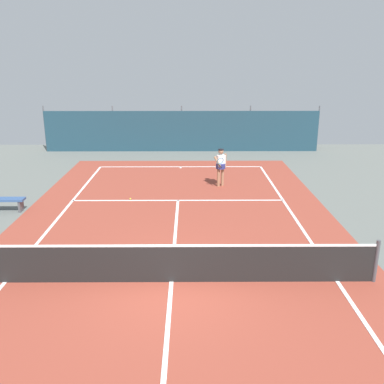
{
  "coord_description": "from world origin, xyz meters",
  "views": [
    {
      "loc": [
        0.45,
        -9.44,
        5.25
      ],
      "look_at": [
        0.54,
        4.62,
        0.9
      ],
      "focal_mm": 40.0,
      "sensor_mm": 36.0,
      "label": 1
    }
  ],
  "objects_px": {
    "tennis_net": "(171,263)",
    "tennis_player": "(221,165)",
    "courtside_bench": "(2,201)",
    "tennis_ball_near_player": "(130,199)"
  },
  "relations": [
    {
      "from": "tennis_net",
      "to": "tennis_player",
      "type": "distance_m",
      "value": 8.59
    },
    {
      "from": "tennis_player",
      "to": "courtside_bench",
      "type": "bearing_deg",
      "value": -5.67
    },
    {
      "from": "tennis_net",
      "to": "courtside_bench",
      "type": "height_order",
      "value": "tennis_net"
    },
    {
      "from": "tennis_player",
      "to": "courtside_bench",
      "type": "distance_m",
      "value": 8.72
    },
    {
      "from": "tennis_net",
      "to": "tennis_player",
      "type": "bearing_deg",
      "value": 77.93
    },
    {
      "from": "tennis_player",
      "to": "courtside_bench",
      "type": "relative_size",
      "value": 1.03
    },
    {
      "from": "tennis_player",
      "to": "courtside_bench",
      "type": "xyz_separation_m",
      "value": [
        -8.1,
        -3.17,
        -0.59
      ]
    },
    {
      "from": "tennis_player",
      "to": "tennis_ball_near_player",
      "type": "height_order",
      "value": "tennis_player"
    },
    {
      "from": "tennis_net",
      "to": "tennis_player",
      "type": "xyz_separation_m",
      "value": [
        1.79,
        8.39,
        0.45
      ]
    },
    {
      "from": "tennis_ball_near_player",
      "to": "courtside_bench",
      "type": "bearing_deg",
      "value": -163.43
    }
  ]
}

